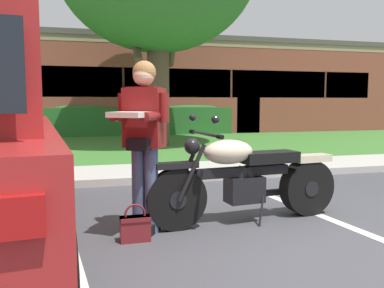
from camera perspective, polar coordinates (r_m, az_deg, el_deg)
The scene contains 12 objects.
ground_plane at distance 3.89m, azimuth 14.08°, elevation -13.77°, with size 140.00×140.00×0.00m, color #424247.
curb_strip at distance 6.69m, azimuth 0.91°, elevation -4.73°, with size 60.00×0.20×0.12m, color #B7B2A8.
concrete_walk at distance 7.50m, azimuth -0.87°, elevation -3.72°, with size 60.00×1.50×0.08m, color #B7B2A8.
grass_lawn at distance 11.86m, azimuth -6.17°, elevation -0.23°, with size 60.00×7.47×0.06m, color #3D752D.
stall_stripe_0 at distance 3.63m, azimuth -16.66°, elevation -15.23°, with size 0.12×4.40×0.01m, color silver.
stall_stripe_1 at distance 4.50m, azimuth 22.54°, elevation -11.27°, with size 0.12×4.40×0.01m, color silver.
motorcycle at distance 4.43m, azimuth 8.72°, elevation -4.77°, with size 2.24×0.82×1.18m.
rider_person at distance 3.95m, azimuth -6.94°, elevation 1.65°, with size 0.61×0.67×1.70m.
handbag at distance 3.86m, azimuth -8.09°, elevation -11.53°, with size 0.28×0.13×0.36m.
hedge_center_left at distance 15.48m, azimuth -15.42°, elevation 3.33°, with size 2.99×0.90×1.24m.
hedge_center_right at distance 16.01m, azimuth -0.19°, elevation 3.62°, with size 3.15×0.90×1.24m.
brick_building at distance 20.91m, azimuth -11.21°, elevation 7.65°, with size 25.41×11.53×3.92m.
Camera 1 is at (-1.81, -3.19, 1.30)m, focal length 37.42 mm.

